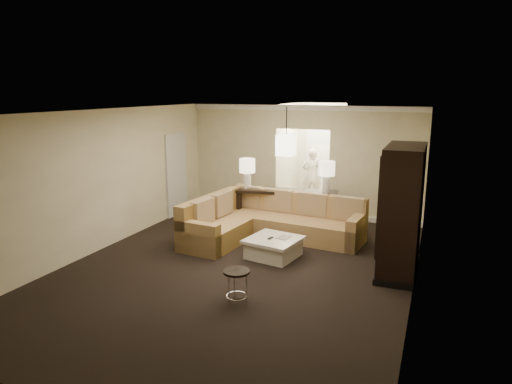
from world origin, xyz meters
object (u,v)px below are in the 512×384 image
at_px(drink_table, 237,279).
at_px(person, 312,173).
at_px(coffee_table, 274,247).
at_px(console_table, 286,206).
at_px(sectional_sofa, 266,221).
at_px(armoire, 401,213).

xyz_separation_m(drink_table, person, (-0.63, 6.60, 0.50)).
bearing_deg(coffee_table, console_table, 101.54).
bearing_deg(console_table, person, 83.23).
bearing_deg(console_table, sectional_sofa, -108.97).
bearing_deg(person, console_table, 85.33).
height_order(armoire, drink_table, armoire).
height_order(console_table, armoire, armoire).
height_order(drink_table, person, person).
xyz_separation_m(console_table, armoire, (2.67, -1.72, 0.53)).
relative_size(armoire, person, 1.31).
bearing_deg(armoire, coffee_table, -176.44).
bearing_deg(coffee_table, sectional_sofa, 117.95).
distance_m(drink_table, person, 6.65).
relative_size(console_table, person, 1.41).
relative_size(sectional_sofa, console_table, 1.42).
bearing_deg(sectional_sofa, drink_table, -72.07).
distance_m(sectional_sofa, armoire, 3.02).
bearing_deg(drink_table, console_table, 97.46).
distance_m(sectional_sofa, person, 3.63).
distance_m(sectional_sofa, console_table, 0.90).
relative_size(sectional_sofa, drink_table, 6.84).
xyz_separation_m(sectional_sofa, console_table, (0.15, 0.87, 0.16)).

